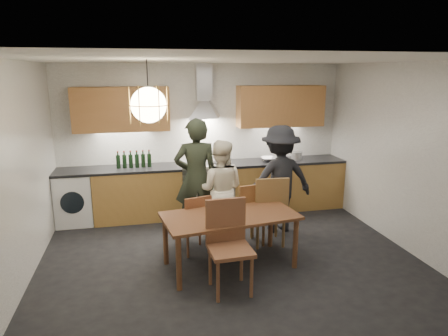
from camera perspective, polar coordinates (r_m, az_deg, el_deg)
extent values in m
plane|color=black|center=(5.43, 1.16, -13.39)|extent=(5.00, 5.00, 0.00)
cube|color=white|center=(7.14, -3.02, 4.25)|extent=(5.00, 0.02, 2.60)
cube|color=white|center=(2.94, 11.73, -10.13)|extent=(5.00, 0.02, 2.60)
cube|color=white|center=(5.03, -27.67, -1.39)|extent=(0.02, 4.50, 2.60)
cube|color=white|center=(6.06, 24.90, 1.26)|extent=(0.02, 4.50, 2.60)
cube|color=white|center=(4.83, 1.32, 15.21)|extent=(5.00, 4.50, 0.02)
cube|color=tan|center=(6.95, -12.13, -3.68)|extent=(1.45, 0.60, 0.86)
cube|color=tan|center=(7.43, 8.76, -2.40)|extent=(2.05, 0.60, 0.86)
cube|color=white|center=(7.04, -20.51, -4.10)|extent=(0.58, 0.58, 0.85)
cube|color=black|center=(6.84, -14.83, -0.21)|extent=(2.05, 0.62, 0.04)
cube|color=black|center=(7.32, 8.89, 0.99)|extent=(2.05, 0.62, 0.04)
cube|color=silver|center=(7.06, -2.53, -3.38)|extent=(0.90, 0.60, 0.80)
cube|color=black|center=(6.79, -2.11, -4.23)|extent=(0.78, 0.02, 0.42)
cube|color=slate|center=(6.94, -2.56, 0.10)|extent=(0.90, 0.60, 0.08)
cube|color=silver|center=(6.68, -2.19, 0.08)|extent=(0.90, 0.08, 0.04)
cube|color=#C3864B|center=(6.80, -14.45, 8.13)|extent=(1.55, 0.35, 0.72)
cube|color=#C3864B|center=(7.25, 8.07, 8.74)|extent=(1.55, 0.35, 0.72)
cube|color=silver|center=(6.91, -2.94, 12.19)|extent=(0.26, 0.22, 0.62)
cylinder|color=black|center=(4.60, -10.86, 11.93)|extent=(0.01, 0.01, 0.50)
sphere|color=#FFE0A5|center=(4.61, -10.72, 8.83)|extent=(0.40, 0.40, 0.40)
torus|color=gold|center=(4.61, -10.72, 8.83)|extent=(0.43, 0.43, 0.01)
cube|color=brown|center=(5.08, 0.85, -6.84)|extent=(1.78, 1.07, 0.04)
cylinder|color=brown|center=(4.71, -6.48, -13.38)|extent=(0.07, 0.07, 0.67)
cylinder|color=brown|center=(5.32, -8.35, -10.14)|extent=(0.07, 0.07, 0.67)
cylinder|color=brown|center=(5.25, 10.17, -10.56)|extent=(0.07, 0.07, 0.67)
cylinder|color=brown|center=(5.80, 6.67, -8.01)|extent=(0.07, 0.07, 0.67)
cube|color=brown|center=(5.61, -4.35, -7.94)|extent=(0.46, 0.46, 0.04)
cube|color=brown|center=(5.38, -3.68, -6.30)|extent=(0.38, 0.13, 0.42)
cylinder|color=brown|center=(5.87, -3.49, -9.13)|extent=(0.03, 0.03, 0.39)
cylinder|color=brown|center=(5.61, -2.22, -10.24)|extent=(0.03, 0.03, 0.39)
cylinder|color=brown|center=(5.77, -6.34, -9.63)|extent=(0.03, 0.03, 0.39)
cylinder|color=brown|center=(5.51, -5.19, -10.79)|extent=(0.03, 0.03, 0.39)
cube|color=brown|center=(5.82, 3.39, -6.56)|extent=(0.50, 0.50, 0.04)
cube|color=brown|center=(5.57, 4.30, -4.74)|extent=(0.43, 0.12, 0.47)
cylinder|color=brown|center=(6.12, 4.11, -7.92)|extent=(0.04, 0.04, 0.44)
cylinder|color=brown|center=(5.84, 5.66, -9.07)|extent=(0.04, 0.04, 0.44)
cylinder|color=brown|center=(5.98, 1.11, -8.42)|extent=(0.04, 0.04, 0.44)
cylinder|color=brown|center=(5.69, 2.54, -9.63)|extent=(0.04, 0.04, 0.44)
cube|color=brown|center=(5.85, 6.26, -6.03)|extent=(0.50, 0.50, 0.04)
cube|color=brown|center=(5.57, 6.89, -4.05)|extent=(0.47, 0.07, 0.51)
cylinder|color=brown|center=(6.17, 7.46, -7.63)|extent=(0.04, 0.04, 0.48)
cylinder|color=brown|center=(5.83, 8.50, -8.97)|extent=(0.04, 0.04, 0.48)
cylinder|color=brown|center=(6.08, 3.98, -7.88)|extent=(0.04, 0.04, 0.48)
cylinder|color=brown|center=(5.73, 4.82, -9.26)|extent=(0.04, 0.04, 0.48)
cube|color=brown|center=(4.59, 0.92, -11.65)|extent=(0.49, 0.49, 0.05)
cube|color=brown|center=(4.67, 0.22, -7.43)|extent=(0.48, 0.06, 0.52)
cylinder|color=brown|center=(4.51, -0.86, -15.98)|extent=(0.04, 0.04, 0.49)
cylinder|color=brown|center=(4.83, -1.98, -13.79)|extent=(0.04, 0.04, 0.49)
cylinder|color=brown|center=(4.60, 3.96, -15.34)|extent=(0.04, 0.04, 0.49)
cylinder|color=brown|center=(4.92, 2.50, -13.26)|extent=(0.04, 0.04, 0.49)
imported|color=black|center=(6.00, -3.98, -1.47)|extent=(0.69, 0.47, 1.81)
imported|color=#EEE5CC|center=(5.97, -0.54, -3.08)|extent=(0.88, 0.78, 1.50)
imported|color=black|center=(6.25, 7.93, -1.59)|extent=(1.13, 0.70, 1.68)
imported|color=silver|center=(7.18, 6.38, 1.27)|extent=(0.30, 0.30, 0.07)
cylinder|color=silver|center=(7.35, 10.33, 1.68)|extent=(0.21, 0.21, 0.13)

